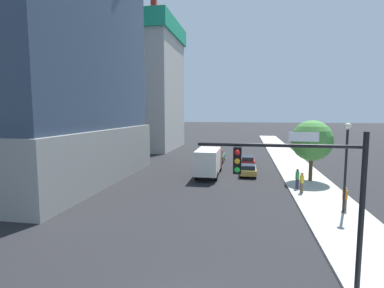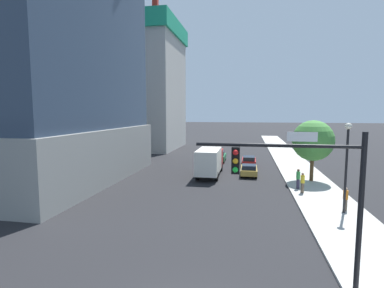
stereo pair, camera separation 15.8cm
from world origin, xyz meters
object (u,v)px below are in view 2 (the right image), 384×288
object	(u,v)px
car_red	(249,161)
pedestrian_orange_shirt	(345,199)
pedestrian_yellow_shirt	(303,183)
car_gold	(249,170)
street_lamp	(347,155)
construction_building	(144,80)
pedestrian_green_shirt	(298,179)
box_truck	(210,160)
street_tree	(313,141)
traffic_light_pole	(303,181)
car_green	(218,156)

from	to	relation	value
car_red	pedestrian_orange_shirt	bearing A→B (deg)	-69.26
pedestrian_yellow_shirt	pedestrian_orange_shirt	bearing A→B (deg)	-63.17
car_gold	pedestrian_yellow_shirt	world-z (taller)	pedestrian_yellow_shirt
street_lamp	pedestrian_orange_shirt	world-z (taller)	street_lamp
construction_building	street_lamp	world-z (taller)	construction_building
construction_building	street_lamp	size ratio (longest dim) A/B	5.53
car_gold	pedestrian_yellow_shirt	xyz separation A→B (m)	(4.48, -6.90, 0.39)
pedestrian_green_shirt	box_truck	bearing A→B (deg)	151.87
pedestrian_yellow_shirt	pedestrian_green_shirt	distance (m)	1.43
construction_building	car_gold	xyz separation A→B (m)	(20.00, -22.31, -12.58)
car_red	pedestrian_green_shirt	distance (m)	12.60
street_tree	box_truck	xyz separation A→B (m)	(-10.42, 1.12, -2.46)
traffic_light_pole	car_green	distance (m)	30.92
construction_building	street_lamp	bearing A→B (deg)	-52.11
street_tree	car_red	bearing A→B (deg)	126.46
street_lamp	car_green	bearing A→B (deg)	117.58
street_lamp	street_tree	xyz separation A→B (m)	(-0.23, 9.61, 0.05)
construction_building	traffic_light_pole	xyz separation A→B (m)	(21.92, -43.60, -8.82)
street_tree	car_gold	bearing A→B (deg)	162.03
box_truck	car_red	bearing A→B (deg)	59.51
traffic_light_pole	pedestrian_orange_shirt	bearing A→B (deg)	65.19
pedestrian_orange_shirt	box_truck	bearing A→B (deg)	136.71
pedestrian_yellow_shirt	pedestrian_orange_shirt	world-z (taller)	pedestrian_yellow_shirt
construction_building	car_green	bearing A→B (deg)	-40.67
car_green	pedestrian_green_shirt	xyz separation A→B (m)	(8.59, -14.27, 0.31)
construction_building	traffic_light_pole	distance (m)	49.59
traffic_light_pole	street_lamp	size ratio (longest dim) A/B	1.02
construction_building	pedestrian_orange_shirt	distance (m)	44.46
car_gold	pedestrian_orange_shirt	world-z (taller)	pedestrian_orange_shirt
traffic_light_pole	pedestrian_yellow_shirt	world-z (taller)	traffic_light_pole
box_truck	pedestrian_yellow_shirt	size ratio (longest dim) A/B	4.30
traffic_light_pole	box_truck	world-z (taller)	traffic_light_pole
box_truck	car_gold	bearing A→B (deg)	11.73
box_truck	street_lamp	bearing A→B (deg)	-45.20
street_tree	pedestrian_green_shirt	xyz separation A→B (m)	(-1.83, -3.48, -3.12)
car_red	box_truck	bearing A→B (deg)	-120.49
construction_building	car_red	size ratio (longest dim) A/B	8.02
street_tree	pedestrian_yellow_shirt	size ratio (longest dim) A/B	3.46
street_lamp	car_gold	world-z (taller)	street_lamp
pedestrian_yellow_shirt	car_red	bearing A→B (deg)	108.68
traffic_light_pole	car_red	size ratio (longest dim) A/B	1.49
construction_building	car_gold	world-z (taller)	construction_building
traffic_light_pole	box_truck	size ratio (longest dim) A/B	0.83
street_tree	pedestrian_green_shirt	bearing A→B (deg)	-117.73
street_lamp	car_red	bearing A→B (deg)	109.62
car_red	pedestrian_green_shirt	xyz separation A→B (m)	(4.34, -11.82, 0.41)
car_red	pedestrian_yellow_shirt	xyz separation A→B (m)	(4.48, -13.24, 0.38)
car_red	street_lamp	bearing A→B (deg)	-70.38
traffic_light_pole	street_lamp	xyz separation A→B (m)	(4.48, 9.67, -0.28)
street_lamp	street_tree	bearing A→B (deg)	91.40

